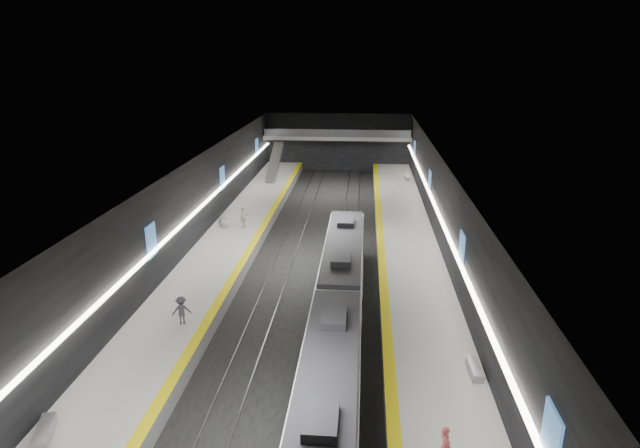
# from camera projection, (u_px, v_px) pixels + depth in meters

# --- Properties ---
(ground) EXTENTS (70.00, 70.00, 0.00)m
(ground) POSITION_uv_depth(u_px,v_px,m) (315.00, 263.00, 42.88)
(ground) COLOR black
(ground) RESTS_ON ground
(ceiling) EXTENTS (20.00, 70.00, 0.04)m
(ceiling) POSITION_uv_depth(u_px,v_px,m) (314.00, 165.00, 40.40)
(ceiling) COLOR beige
(ceiling) RESTS_ON wall_left
(wall_left) EXTENTS (0.04, 70.00, 8.00)m
(wall_left) POSITION_uv_depth(u_px,v_px,m) (190.00, 213.00, 42.44)
(wall_left) COLOR black
(wall_left) RESTS_ON ground
(wall_right) EXTENTS (0.04, 70.00, 8.00)m
(wall_right) POSITION_uv_depth(u_px,v_px,m) (445.00, 219.00, 40.84)
(wall_right) COLOR black
(wall_right) RESTS_ON ground
(wall_back) EXTENTS (20.00, 0.04, 8.00)m
(wall_back) POSITION_uv_depth(u_px,v_px,m) (338.00, 142.00, 74.80)
(wall_back) COLOR black
(wall_back) RESTS_ON ground
(platform_left) EXTENTS (5.00, 70.00, 1.00)m
(platform_left) POSITION_uv_depth(u_px,v_px,m) (223.00, 255.00, 43.33)
(platform_left) COLOR slate
(platform_left) RESTS_ON ground
(tile_surface_left) EXTENTS (5.00, 70.00, 0.02)m
(tile_surface_left) POSITION_uv_depth(u_px,v_px,m) (222.00, 249.00, 43.17)
(tile_surface_left) COLOR #A9A8A4
(tile_surface_left) RESTS_ON platform_left
(tactile_strip_left) EXTENTS (0.60, 70.00, 0.02)m
(tactile_strip_left) POSITION_uv_depth(u_px,v_px,m) (249.00, 249.00, 42.99)
(tactile_strip_left) COLOR yellow
(tactile_strip_left) RESTS_ON platform_left
(platform_right) EXTENTS (5.00, 70.00, 1.00)m
(platform_right) POSITION_uv_depth(u_px,v_px,m) (409.00, 260.00, 42.13)
(platform_right) COLOR slate
(platform_right) RESTS_ON ground
(tile_surface_right) EXTENTS (5.00, 70.00, 0.02)m
(tile_surface_right) POSITION_uv_depth(u_px,v_px,m) (410.00, 254.00, 41.97)
(tile_surface_right) COLOR #A9A8A4
(tile_surface_right) RESTS_ON platform_right
(tactile_strip_right) EXTENTS (0.60, 70.00, 0.02)m
(tactile_strip_right) POSITION_uv_depth(u_px,v_px,m) (382.00, 253.00, 42.14)
(tactile_strip_right) COLOR yellow
(tactile_strip_right) RESTS_ON platform_right
(rails) EXTENTS (6.52, 70.00, 0.12)m
(rails) POSITION_uv_depth(u_px,v_px,m) (315.00, 263.00, 42.87)
(rails) COLOR gray
(rails) RESTS_ON ground
(train) EXTENTS (2.69, 30.04, 3.60)m
(train) POSITION_uv_depth(u_px,v_px,m) (338.00, 317.00, 29.67)
(train) COLOR #0E1E34
(train) RESTS_ON ground
(ad_posters) EXTENTS (19.94, 53.50, 2.20)m
(ad_posters) POSITION_uv_depth(u_px,v_px,m) (316.00, 206.00, 42.43)
(ad_posters) COLOR #3F75BE
(ad_posters) RESTS_ON wall_left
(cove_light_left) EXTENTS (0.25, 68.60, 0.12)m
(cove_light_left) POSITION_uv_depth(u_px,v_px,m) (192.00, 215.00, 42.49)
(cove_light_left) COLOR white
(cove_light_left) RESTS_ON wall_left
(cove_light_right) EXTENTS (0.25, 68.60, 0.12)m
(cove_light_right) POSITION_uv_depth(u_px,v_px,m) (442.00, 221.00, 40.92)
(cove_light_right) COLOR white
(cove_light_right) RESTS_ON wall_right
(mezzanine_bridge) EXTENTS (20.00, 3.00, 1.50)m
(mezzanine_bridge) POSITION_uv_depth(u_px,v_px,m) (337.00, 137.00, 72.51)
(mezzanine_bridge) COLOR gray
(mezzanine_bridge) RESTS_ON wall_left
(escalator) EXTENTS (1.20, 7.50, 3.92)m
(escalator) POSITION_uv_depth(u_px,v_px,m) (275.00, 162.00, 67.21)
(escalator) COLOR #99999E
(escalator) RESTS_ON platform_left
(bench_left_near) EXTENTS (1.13, 2.09, 0.49)m
(bench_left_near) POSITION_uv_depth(u_px,v_px,m) (44.00, 432.00, 22.11)
(bench_left_near) COLOR #99999E
(bench_left_near) RESTS_ON platform_left
(bench_left_far) EXTENTS (1.24, 2.11, 0.50)m
(bench_left_far) POSITION_uv_depth(u_px,v_px,m) (224.00, 223.00, 48.92)
(bench_left_far) COLOR #99999E
(bench_left_far) RESTS_ON platform_left
(bench_right_near) EXTENTS (0.56, 1.82, 0.44)m
(bench_right_near) POSITION_uv_depth(u_px,v_px,m) (475.00, 370.00, 26.48)
(bench_right_near) COLOR #99999E
(bench_right_near) RESTS_ON platform_right
(bench_right_far) EXTENTS (0.66, 1.96, 0.47)m
(bench_right_far) POSITION_uv_depth(u_px,v_px,m) (407.00, 178.00, 66.25)
(bench_right_far) COLOR #99999E
(bench_right_far) RESTS_ON platform_right
(passenger_right_a) EXTENTS (0.62, 0.74, 1.73)m
(passenger_right_a) POSITION_uv_depth(u_px,v_px,m) (445.00, 446.00, 20.45)
(passenger_right_a) COLOR #CF4D53
(passenger_right_a) RESTS_ON platform_right
(passenger_left_a) EXTENTS (0.79, 1.24, 1.96)m
(passenger_left_a) POSITION_uv_depth(u_px,v_px,m) (243.00, 218.00, 47.92)
(passenger_left_a) COLOR silver
(passenger_left_a) RESTS_ON platform_left
(passenger_left_b) EXTENTS (1.27, 0.97, 1.73)m
(passenger_left_b) POSITION_uv_depth(u_px,v_px,m) (182.00, 311.00, 31.09)
(passenger_left_b) COLOR #3E3D44
(passenger_left_b) RESTS_ON platform_left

